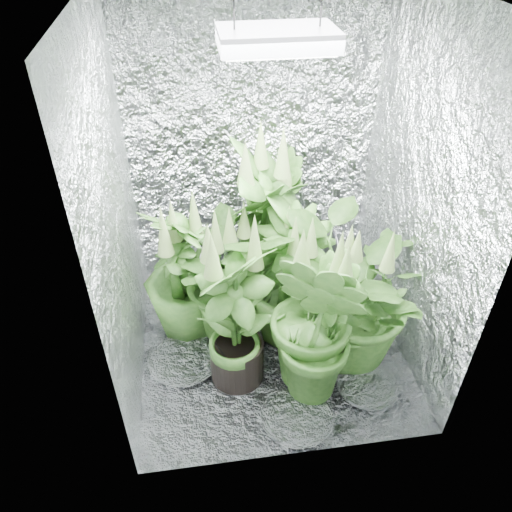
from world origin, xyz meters
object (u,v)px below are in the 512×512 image
at_px(plant_a, 233,275).
at_px(plant_e, 355,301).
at_px(plant_f, 236,318).
at_px(plant_h, 290,282).
at_px(plant_b, 265,235).
at_px(plant_d, 183,275).
at_px(circulation_fan, 335,256).
at_px(plant_c, 271,223).
at_px(plant_g, 318,322).
at_px(grow_lamp, 277,39).

bearing_deg(plant_a, plant_e, -29.51).
xyz_separation_m(plant_e, plant_f, (-0.68, -0.03, -0.01)).
bearing_deg(plant_h, plant_e, -37.74).
bearing_deg(plant_b, plant_a, -145.67).
distance_m(plant_d, plant_f, 0.52).
bearing_deg(plant_h, circulation_fan, 50.53).
xyz_separation_m(plant_c, plant_h, (0.01, -0.61, -0.02)).
relative_size(plant_c, circulation_fan, 2.63).
bearing_deg(plant_c, plant_h, -88.74).
relative_size(plant_a, plant_f, 0.90).
relative_size(plant_a, plant_e, 0.94).
xyz_separation_m(plant_d, plant_e, (0.95, -0.40, 0.03)).
height_order(plant_g, plant_h, plant_g).
xyz_separation_m(plant_c, circulation_fan, (0.48, -0.05, -0.30)).
distance_m(grow_lamp, plant_g, 1.38).
bearing_deg(plant_d, grow_lamp, -20.04).
xyz_separation_m(plant_d, plant_h, (0.63, -0.16, -0.00)).
xyz_separation_m(grow_lamp, plant_a, (-0.21, 0.15, -1.38)).
bearing_deg(plant_g, plant_h, 98.37).
distance_m(plant_b, circulation_fan, 0.78).
relative_size(plant_e, plant_g, 0.91).
height_order(plant_a, plant_d, plant_d).
xyz_separation_m(plant_g, circulation_fan, (0.40, 0.98, -0.35)).
bearing_deg(plant_f, plant_e, 2.68).
relative_size(plant_g, circulation_fan, 2.81).
bearing_deg(plant_c, grow_lamp, -99.35).
relative_size(plant_c, plant_d, 1.05).
bearing_deg(plant_d, plant_a, -6.74).
xyz_separation_m(plant_a, plant_e, (0.65, -0.37, 0.04)).
relative_size(plant_b, plant_c, 1.26).
distance_m(grow_lamp, plant_c, 1.51).
xyz_separation_m(grow_lamp, plant_b, (0.01, 0.30, -1.22)).
height_order(plant_c, plant_g, plant_g).
relative_size(plant_b, plant_g, 1.18).
relative_size(plant_e, plant_h, 1.03).
bearing_deg(plant_e, plant_f, -177.32).
bearing_deg(grow_lamp, plant_h, 14.46).
bearing_deg(plant_g, plant_f, 161.86).
height_order(plant_a, plant_h, plant_h).
bearing_deg(plant_f, grow_lamp, 46.47).
height_order(grow_lamp, plant_f, grow_lamp).
xyz_separation_m(plant_b, plant_h, (0.11, -0.27, -0.17)).
bearing_deg(plant_g, plant_d, 140.30).
bearing_deg(plant_g, plant_e, 32.95).
bearing_deg(plant_d, plant_b, 12.55).
distance_m(plant_a, plant_e, 0.75).
relative_size(plant_f, circulation_fan, 2.66).
bearing_deg(grow_lamp, plant_a, 144.56).
bearing_deg(plant_f, plant_g, -18.14).
height_order(plant_a, plant_e, plant_e).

